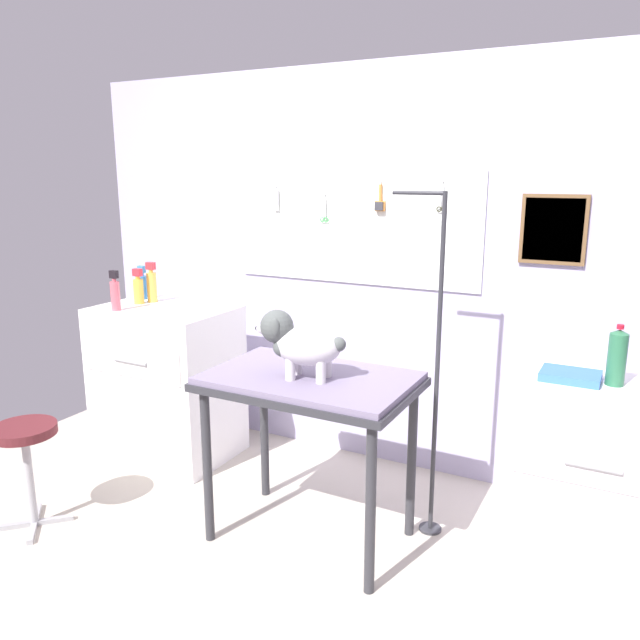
# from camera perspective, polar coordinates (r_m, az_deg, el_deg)

# --- Properties ---
(ground) EXTENTS (4.40, 4.00, 0.04)m
(ground) POSITION_cam_1_polar(r_m,az_deg,el_deg) (2.99, -4.95, -21.99)
(ground) COLOR #BAB0A1
(rear_wall_panel) EXTENTS (4.00, 0.11, 2.30)m
(rear_wall_panel) POSITION_cam_1_polar(r_m,az_deg,el_deg) (3.62, 5.72, 4.55)
(rear_wall_panel) COLOR #AFA7C9
(rear_wall_panel) RESTS_ON ground
(grooming_table) EXTENTS (0.94, 0.61, 0.81)m
(grooming_table) POSITION_cam_1_polar(r_m,az_deg,el_deg) (2.85, -0.93, -6.76)
(grooming_table) COLOR #2D2D33
(grooming_table) RESTS_ON ground
(grooming_arm) EXTENTS (0.30, 0.11, 1.63)m
(grooming_arm) POSITION_cam_1_polar(r_m,az_deg,el_deg) (2.95, 10.45, -5.61)
(grooming_arm) COLOR #2D2D33
(grooming_arm) RESTS_ON ground
(dog) EXTENTS (0.41, 0.24, 0.30)m
(dog) POSITION_cam_1_polar(r_m,az_deg,el_deg) (2.75, -1.96, -2.08)
(dog) COLOR silver
(dog) RESTS_ON grooming_table
(counter_left) EXTENTS (0.80, 0.58, 0.92)m
(counter_left) POSITION_cam_1_polar(r_m,az_deg,el_deg) (3.94, -13.79, -5.46)
(counter_left) COLOR white
(counter_left) RESTS_ON ground
(cabinet_right) EXTENTS (0.68, 0.54, 0.85)m
(cabinet_right) POSITION_cam_1_polar(r_m,az_deg,el_deg) (2.98, 23.84, -13.37)
(cabinet_right) COLOR white
(cabinet_right) RESTS_ON ground
(stool) EXTENTS (0.30, 0.30, 0.53)m
(stool) POSITION_cam_1_polar(r_m,az_deg,el_deg) (3.37, -25.32, -10.40)
(stool) COLOR #9E9EA3
(stool) RESTS_ON ground
(shampoo_bottle) EXTENTS (0.06, 0.06, 0.25)m
(shampoo_bottle) POSITION_cam_1_polar(r_m,az_deg,el_deg) (3.99, -15.14, 3.13)
(shampoo_bottle) COLOR gold
(shampoo_bottle) RESTS_ON counter_left
(detangler_spray) EXTENTS (0.05, 0.05, 0.21)m
(detangler_spray) POSITION_cam_1_polar(r_m,az_deg,el_deg) (4.10, -15.92, 3.10)
(detangler_spray) COLOR #2E73B8
(detangler_spray) RESTS_ON counter_left
(pump_bottle_white) EXTENTS (0.06, 0.06, 0.22)m
(pump_bottle_white) POSITION_cam_1_polar(r_m,az_deg,el_deg) (3.96, -16.27, 2.76)
(pump_bottle_white) COLOR gold
(pump_bottle_white) RESTS_ON counter_left
(spray_bottle_tall) EXTENTS (0.05, 0.05, 0.24)m
(spray_bottle_tall) POSITION_cam_1_polar(r_m,az_deg,el_deg) (3.79, -18.22, 2.33)
(spray_bottle_tall) COLOR #CF5A67
(spray_bottle_tall) RESTS_ON counter_left
(soda_bottle) EXTENTS (0.07, 0.07, 0.26)m
(soda_bottle) POSITION_cam_1_polar(r_m,az_deg,el_deg) (2.84, 25.53, -3.09)
(soda_bottle) COLOR #2A6844
(soda_bottle) RESTS_ON cabinet_right
(supply_tray) EXTENTS (0.24, 0.18, 0.04)m
(supply_tray) POSITION_cam_1_polar(r_m,az_deg,el_deg) (2.86, 21.93, -4.75)
(supply_tray) COLOR blue
(supply_tray) RESTS_ON cabinet_right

